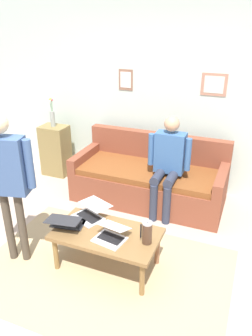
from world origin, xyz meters
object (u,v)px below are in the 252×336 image
object	(u,v)px
couch	(150,179)
laptop_center	(111,235)
side_shelf	(56,150)
french_press	(147,232)
person_standing	(6,172)
laptop_right	(67,222)
laptop_left	(90,213)
coffee_table	(107,236)
person_seated	(168,161)
flower_vase	(52,116)

from	to	relation	value
couch	laptop_center	size ratio (longest dim) A/B	6.01
side_shelf	french_press	bearing A→B (deg)	141.41
person_standing	french_press	bearing A→B (deg)	-169.67
laptop_center	person_standing	xyz separation A→B (m)	(1.01, 0.17, 0.56)
french_press	laptop_right	bearing A→B (deg)	3.08
laptop_center	laptop_right	world-z (taller)	laptop_center
laptop_right	laptop_center	bearing A→B (deg)	177.21
laptop_right	french_press	distance (m)	0.85
laptop_left	person_standing	xyz separation A→B (m)	(0.64, 0.44, 0.55)
coffee_table	person_standing	bearing A→B (deg)	14.87
laptop_center	coffee_table	bearing A→B (deg)	-39.80
french_press	laptop_left	bearing A→B (deg)	-15.22
laptop_left	laptop_center	xyz separation A→B (m)	(-0.36, 0.26, -0.00)
laptop_right	french_press	world-z (taller)	french_press
coffee_table	person_seated	distance (m)	1.34
coffee_table	flower_vase	bearing A→B (deg)	-44.83
french_press	side_shelf	xyz separation A→B (m)	(2.15, -1.71, -0.13)
couch	laptop_left	distance (m)	1.34
laptop_center	person_seated	bearing A→B (deg)	-97.50
side_shelf	laptop_center	bearing A→B (deg)	135.39
couch	laptop_right	xyz separation A→B (m)	(0.38, 1.54, 0.16)
person_seated	laptop_center	bearing A→B (deg)	82.50
laptop_right	person_standing	distance (m)	0.77
laptop_left	side_shelf	xyz separation A→B (m)	(1.44, -1.52, -0.06)
laptop_right	french_press	size ratio (longest dim) A/B	1.57
french_press	person_standing	size ratio (longest dim) A/B	0.16
french_press	side_shelf	world-z (taller)	side_shelf
coffee_table	person_standing	size ratio (longest dim) A/B	0.66
couch	coffee_table	size ratio (longest dim) A/B	1.95
coffee_table	laptop_center	size ratio (longest dim) A/B	3.08
laptop_center	laptop_right	size ratio (longest dim) A/B	0.84
couch	laptop_left	bearing A→B (deg)	79.72
laptop_right	person_seated	world-z (taller)	person_seated
laptop_right	flower_vase	bearing A→B (deg)	-53.56
laptop_left	coffee_table	bearing A→B (deg)	145.65
french_press	flower_vase	bearing A→B (deg)	-38.60
couch	person_seated	xyz separation A→B (m)	(-0.30, 0.23, 0.42)
french_press	person_standing	world-z (taller)	person_standing
laptop_left	laptop_right	xyz separation A→B (m)	(0.15, 0.24, -0.00)
couch	laptop_left	world-z (taller)	couch
person_standing	coffee_table	bearing A→B (deg)	-165.13
laptop_left	laptop_center	bearing A→B (deg)	144.32
french_press	flower_vase	distance (m)	2.78
coffee_table	person_seated	world-z (taller)	person_seated
side_shelf	person_standing	size ratio (longest dim) A/B	0.51
flower_vase	laptop_left	bearing A→B (deg)	133.48
laptop_right	person_standing	bearing A→B (deg)	21.88
laptop_center	laptop_left	bearing A→B (deg)	-35.68
laptop_left	flower_vase	distance (m)	2.16
coffee_table	person_seated	size ratio (longest dim) A/B	0.82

